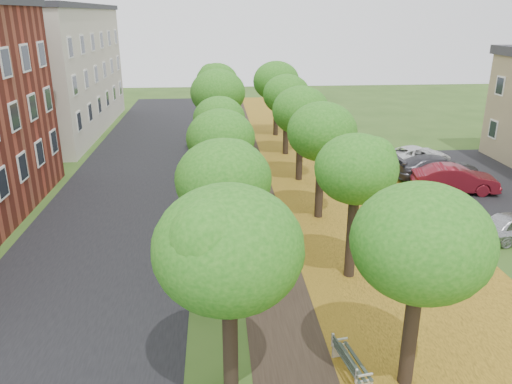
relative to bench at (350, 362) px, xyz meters
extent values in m
cube|color=black|center=(-8.64, 14.60, -0.43)|extent=(8.00, 70.00, 0.01)
cube|color=black|center=(-1.14, 14.60, -0.43)|extent=(3.20, 70.00, 0.01)
cube|color=#B88722|center=(3.86, 14.60, -0.42)|extent=(7.50, 70.00, 0.01)
cube|color=black|center=(12.36, 15.60, -0.43)|extent=(9.00, 16.00, 0.01)
cylinder|color=black|center=(-3.34, -0.40, 1.12)|extent=(0.40, 0.40, 3.09)
ellipsoid|color=#1F6816|center=(-3.34, -0.40, 3.77)|extent=(3.43, 3.43, 2.91)
cylinder|color=black|center=(-3.34, 5.60, 1.12)|extent=(0.40, 0.40, 3.09)
ellipsoid|color=#1F6816|center=(-3.34, 5.60, 3.77)|extent=(3.43, 3.43, 2.91)
cylinder|color=black|center=(-3.34, 11.60, 1.12)|extent=(0.40, 0.40, 3.09)
ellipsoid|color=#1F6816|center=(-3.34, 11.60, 3.77)|extent=(3.43, 3.43, 2.91)
cylinder|color=black|center=(-3.34, 17.60, 1.12)|extent=(0.40, 0.40, 3.09)
ellipsoid|color=#1F6816|center=(-3.34, 17.60, 3.77)|extent=(3.43, 3.43, 2.91)
cylinder|color=black|center=(-3.34, 23.60, 1.12)|extent=(0.40, 0.40, 3.09)
ellipsoid|color=#1F6816|center=(-3.34, 23.60, 3.77)|extent=(3.43, 3.43, 2.91)
cylinder|color=black|center=(-3.34, 29.60, 1.12)|extent=(0.40, 0.40, 3.09)
ellipsoid|color=#1F6816|center=(-3.34, 29.60, 3.77)|extent=(3.43, 3.43, 2.91)
cylinder|color=black|center=(1.46, -0.40, 1.12)|extent=(0.40, 0.40, 3.09)
ellipsoid|color=#1F6816|center=(1.46, -0.40, 3.77)|extent=(3.43, 3.43, 2.91)
cylinder|color=black|center=(1.46, 5.60, 1.12)|extent=(0.40, 0.40, 3.09)
ellipsoid|color=#1F6816|center=(1.46, 5.60, 3.77)|extent=(3.43, 3.43, 2.91)
cylinder|color=black|center=(1.46, 11.60, 1.12)|extent=(0.40, 0.40, 3.09)
ellipsoid|color=#1F6816|center=(1.46, 11.60, 3.77)|extent=(3.43, 3.43, 2.91)
cylinder|color=black|center=(1.46, 17.60, 1.12)|extent=(0.40, 0.40, 3.09)
ellipsoid|color=#1F6816|center=(1.46, 17.60, 3.77)|extent=(3.43, 3.43, 2.91)
cylinder|color=black|center=(1.46, 23.60, 1.12)|extent=(0.40, 0.40, 3.09)
ellipsoid|color=#1F6816|center=(1.46, 23.60, 3.77)|extent=(3.43, 3.43, 2.91)
cylinder|color=black|center=(1.46, 29.60, 1.12)|extent=(0.40, 0.40, 3.09)
ellipsoid|color=#1F6816|center=(1.46, 29.60, 3.77)|extent=(3.43, 3.43, 2.91)
cube|color=beige|center=(-18.14, 32.60, 4.57)|extent=(10.00, 20.00, 10.00)
cube|color=#2D2D33|center=(-18.14, 32.60, 9.77)|extent=(10.30, 20.30, 0.40)
cube|color=#2C382E|center=(0.06, 0.01, 0.01)|extent=(0.74, 1.80, 0.04)
cube|color=#2C382E|center=(-0.19, -0.03, 0.27)|extent=(0.33, 1.73, 0.25)
cube|color=silver|center=(-0.08, 0.80, -0.21)|extent=(0.49, 0.14, 0.44)
cube|color=silver|center=(0.19, -0.78, 0.18)|extent=(0.44, 0.13, 0.04)
cube|color=silver|center=(-0.08, 0.80, 0.18)|extent=(0.44, 0.13, 0.04)
imported|color=maroon|center=(9.93, 14.61, 0.34)|extent=(4.89, 2.44, 1.54)
imported|color=#39383E|center=(9.86, 16.83, 0.32)|extent=(5.19, 2.15, 1.50)
imported|color=silver|center=(9.86, 20.04, 0.22)|extent=(5.04, 3.25, 1.29)
camera|label=1|loc=(-3.57, -11.27, 9.18)|focal=35.00mm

